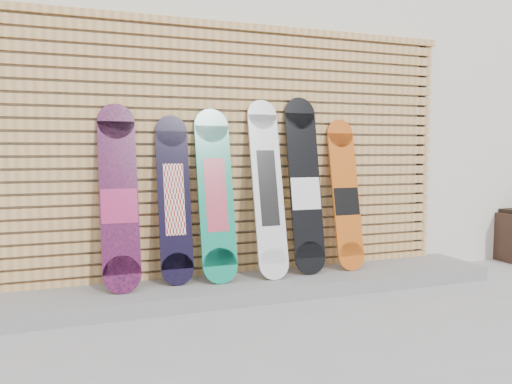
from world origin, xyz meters
TOP-DOWN VIEW (x-y plane):
  - ground at (0.00, 0.00)m, footprint 80.00×80.00m
  - building at (0.50, 3.50)m, footprint 12.00×5.00m
  - concrete_step at (-0.15, 0.68)m, footprint 4.60×0.70m
  - slat_wall at (-0.15, 0.97)m, footprint 4.26×0.08m
  - snowboard_0 at (-1.11, 0.76)m, footprint 0.29×0.36m
  - snowboard_1 at (-0.67, 0.81)m, footprint 0.27×0.27m
  - snowboard_2 at (-0.33, 0.77)m, footprint 0.29×0.34m
  - snowboard_3 at (0.12, 0.76)m, footprint 0.27×0.37m
  - snowboard_4 at (0.49, 0.78)m, footprint 0.29×0.32m
  - snowboard_5 at (0.90, 0.79)m, footprint 0.26×0.31m

SIDE VIEW (x-z plane):
  - ground at x=0.00m, z-range 0.00..0.00m
  - concrete_step at x=-0.15m, z-range 0.00..0.12m
  - snowboard_5 at x=0.90m, z-range 0.11..1.48m
  - snowboard_1 at x=-0.67m, z-range 0.12..1.49m
  - snowboard_0 at x=-1.11m, z-range 0.11..1.56m
  - snowboard_2 at x=-0.33m, z-range 0.12..1.55m
  - snowboard_3 at x=0.12m, z-range 0.12..1.64m
  - snowboard_4 at x=0.49m, z-range 0.11..1.67m
  - slat_wall at x=-0.15m, z-range 0.06..2.35m
  - building at x=0.50m, z-range 0.00..3.60m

